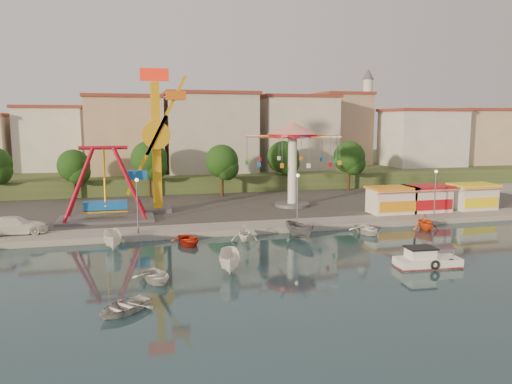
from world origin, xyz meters
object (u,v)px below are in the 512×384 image
object	(u,v)px
pirate_ship_ride	(105,185)
kamikaze_tower	(158,144)
wave_swinger	(293,145)
cabin_motorboat	(426,261)
skiff	(230,261)
rowboat_a	(155,276)
van	(15,225)

from	to	relation	value
pirate_ship_ride	kamikaze_tower	bearing A→B (deg)	30.11
wave_swinger	cabin_motorboat	size ratio (longest dim) A/B	2.28
skiff	rowboat_a	bearing A→B (deg)	-159.26
cabin_motorboat	rowboat_a	size ratio (longest dim) A/B	1.38
cabin_motorboat	van	bearing A→B (deg)	156.18
rowboat_a	van	bearing A→B (deg)	111.00
kamikaze_tower	skiff	world-z (taller)	kamikaze_tower
rowboat_a	van	xyz separation A→B (m)	(-12.22, 15.70, 1.06)
wave_swinger	rowboat_a	bearing A→B (deg)	-126.87
skiff	van	distance (m)	23.12
kamikaze_tower	cabin_motorboat	size ratio (longest dim) A/B	3.24
wave_swinger	van	size ratio (longest dim) A/B	2.00
pirate_ship_ride	skiff	bearing A→B (deg)	-63.60
kamikaze_tower	pirate_ship_ride	bearing A→B (deg)	-149.89
skiff	pirate_ship_ride	bearing A→B (deg)	127.76
pirate_ship_ride	rowboat_a	distance (m)	21.31
wave_swinger	kamikaze_tower	bearing A→B (deg)	-179.69
pirate_ship_ride	wave_swinger	distance (m)	22.80
kamikaze_tower	skiff	bearing A→B (deg)	-80.65
skiff	van	world-z (taller)	van
cabin_motorboat	rowboat_a	bearing A→B (deg)	179.60
skiff	van	xyz separation A→B (m)	(-17.77, 14.78, 0.62)
pirate_ship_ride	rowboat_a	size ratio (longest dim) A/B	2.71
kamikaze_tower	cabin_motorboat	xyz separation A→B (m)	(18.72, -25.54, -8.09)
kamikaze_tower	skiff	size ratio (longest dim) A/B	3.87
pirate_ship_ride	wave_swinger	world-z (taller)	wave_swinger
kamikaze_tower	skiff	distance (m)	24.59
pirate_ship_ride	skiff	world-z (taller)	pirate_ship_ride
pirate_ship_ride	kamikaze_tower	world-z (taller)	kamikaze_tower
kamikaze_tower	skiff	xyz separation A→B (m)	(3.79, -23.03, -7.73)
skiff	van	size ratio (longest dim) A/B	0.73
van	pirate_ship_ride	bearing A→B (deg)	-62.12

